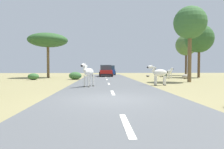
# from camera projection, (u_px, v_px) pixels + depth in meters

# --- Properties ---
(ground_plane) EXTENTS (90.00, 90.00, 0.00)m
(ground_plane) POSITION_uv_depth(u_px,v_px,m) (110.00, 100.00, 8.69)
(ground_plane) COLOR #8E8456
(road) EXTENTS (6.00, 64.00, 0.05)m
(road) POSITION_uv_depth(u_px,v_px,m) (115.00, 99.00, 8.70)
(road) COLOR #56595B
(road) RESTS_ON ground_plane
(lane_markings) EXTENTS (0.16, 56.00, 0.01)m
(lane_markings) POSITION_uv_depth(u_px,v_px,m) (117.00, 102.00, 7.70)
(lane_markings) COLOR silver
(lane_markings) RESTS_ON road
(zebra_0) EXTENTS (0.96, 1.67, 1.67)m
(zebra_0) POSITION_uv_depth(u_px,v_px,m) (88.00, 72.00, 14.10)
(zebra_0) COLOR silver
(zebra_0) RESTS_ON road
(zebra_1) EXTENTS (0.65, 1.47, 1.42)m
(zebra_1) POSITION_uv_depth(u_px,v_px,m) (169.00, 72.00, 26.39)
(zebra_1) COLOR silver
(zebra_1) RESTS_ON ground_plane
(zebra_3) EXTENTS (1.71, 0.58, 1.62)m
(zebra_3) POSITION_uv_depth(u_px,v_px,m) (159.00, 73.00, 15.68)
(zebra_3) COLOR silver
(zebra_3) RESTS_ON ground_plane
(car_0) EXTENTS (2.10, 4.38, 1.74)m
(car_0) POSITION_uv_depth(u_px,v_px,m) (106.00, 71.00, 31.41)
(car_0) COLOR red
(car_0) RESTS_ON road
(car_1) EXTENTS (2.11, 4.38, 1.74)m
(car_1) POSITION_uv_depth(u_px,v_px,m) (110.00, 71.00, 37.86)
(car_1) COLOR #1E479E
(car_1) RESTS_ON road
(tree_2) EXTENTS (3.08, 3.08, 7.20)m
(tree_2) POSITION_uv_depth(u_px,v_px,m) (190.00, 23.00, 19.29)
(tree_2) COLOR brown
(tree_2) RESTS_ON ground_plane
(tree_4) EXTENTS (3.92, 3.92, 7.41)m
(tree_4) POSITION_uv_depth(u_px,v_px,m) (199.00, 39.00, 28.36)
(tree_4) COLOR brown
(tree_4) RESTS_ON ground_plane
(tree_5) EXTENTS (5.36, 5.36, 6.09)m
(tree_5) POSITION_uv_depth(u_px,v_px,m) (48.00, 40.00, 27.91)
(tree_5) COLOR brown
(tree_5) RESTS_ON ground_plane
(tree_7) EXTENTS (3.76, 3.76, 7.34)m
(tree_7) POSITION_uv_depth(u_px,v_px,m) (186.00, 45.00, 36.53)
(tree_7) COLOR #4C3823
(tree_7) RESTS_ON ground_plane
(bush_0) EXTENTS (1.23, 1.11, 0.74)m
(bush_0) POSITION_uv_depth(u_px,v_px,m) (33.00, 77.00, 23.17)
(bush_0) COLOR #386633
(bush_0) RESTS_ON ground_plane
(bush_1) EXTENTS (1.24, 1.12, 0.75)m
(bush_1) POSITION_uv_depth(u_px,v_px,m) (163.00, 74.00, 31.22)
(bush_1) COLOR #2D5628
(bush_1) RESTS_ON ground_plane
(bush_2) EXTENTS (1.47, 1.32, 0.88)m
(bush_2) POSITION_uv_depth(u_px,v_px,m) (75.00, 76.00, 23.73)
(bush_2) COLOR #386633
(bush_2) RESTS_ON ground_plane
(rock_0) EXTENTS (0.39, 0.42, 0.30)m
(rock_0) POSITION_uv_depth(u_px,v_px,m) (161.00, 76.00, 29.98)
(rock_0) COLOR gray
(rock_0) RESTS_ON ground_plane
(rock_1) EXTENTS (0.56, 0.41, 0.29)m
(rock_1) POSITION_uv_depth(u_px,v_px,m) (148.00, 76.00, 30.80)
(rock_1) COLOR gray
(rock_1) RESTS_ON ground_plane
(rock_3) EXTENTS (0.83, 0.80, 0.57)m
(rock_3) POSITION_uv_depth(u_px,v_px,m) (186.00, 76.00, 25.27)
(rock_3) COLOR #A89E8C
(rock_3) RESTS_ON ground_plane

